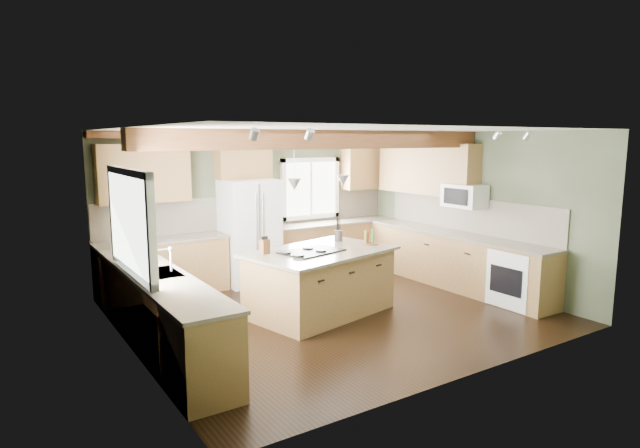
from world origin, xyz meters
TOP-DOWN VIEW (x-y plane):
  - floor at (0.00, 0.00)m, footprint 5.60×5.60m
  - ceiling at (0.00, 0.00)m, footprint 5.60×5.60m
  - wall_back at (0.00, 2.50)m, footprint 5.60×0.00m
  - wall_left at (-2.80, 0.00)m, footprint 0.00×5.00m
  - wall_right at (2.80, 0.00)m, footprint 0.00×5.00m
  - ceiling_beam at (0.00, 0.10)m, footprint 5.55×0.26m
  - soffit_trim at (0.00, 2.40)m, footprint 5.55×0.20m
  - backsplash_back at (0.00, 2.48)m, footprint 5.58×0.03m
  - backsplash_right at (2.78, 0.05)m, footprint 0.03×3.70m
  - base_cab_back_left at (-1.79, 2.20)m, footprint 2.02×0.60m
  - counter_back_left at (-1.79, 2.20)m, footprint 2.06×0.64m
  - base_cab_back_right at (1.49, 2.20)m, footprint 2.62×0.60m
  - counter_back_right at (1.49, 2.20)m, footprint 2.66×0.64m
  - base_cab_left at (-2.50, 0.05)m, footprint 0.60×3.70m
  - counter_left at (-2.50, 0.05)m, footprint 0.64×3.74m
  - base_cab_right at (2.50, 0.05)m, footprint 0.60×3.70m
  - counter_right at (2.50, 0.05)m, footprint 0.64×3.74m
  - upper_cab_back_left at (-1.99, 2.33)m, footprint 1.40×0.35m
  - upper_cab_over_fridge at (-0.30, 2.33)m, footprint 0.96×0.35m
  - upper_cab_right at (2.62, 0.90)m, footprint 0.35×2.20m
  - upper_cab_back_corner at (2.30, 2.33)m, footprint 0.90×0.35m
  - window_left at (-2.78, 0.05)m, footprint 0.04×1.60m
  - window_back at (1.15, 2.48)m, footprint 1.10×0.04m
  - sink at (-2.50, 0.05)m, footprint 0.50×0.65m
  - faucet at (-2.32, 0.05)m, footprint 0.02×0.02m
  - dishwasher at (-2.49, -1.25)m, footprint 0.60×0.60m
  - oven at (2.49, -1.25)m, footprint 0.60×0.72m
  - microwave at (2.58, -0.05)m, footprint 0.40×0.70m
  - pendant_left at (-0.65, -0.01)m, footprint 0.18×0.18m
  - pendant_right at (0.30, 0.21)m, footprint 0.18×0.18m
  - refrigerator at (-0.30, 2.12)m, footprint 0.90×0.74m
  - island at (-0.17, 0.10)m, footprint 2.15×1.58m
  - island_top at (-0.17, 0.10)m, footprint 2.30×1.74m
  - cooktop at (-0.33, 0.06)m, footprint 0.94×0.73m
  - knife_block at (-0.94, 0.31)m, footprint 0.14×0.11m
  - utensil_crock at (0.46, 0.54)m, footprint 0.16×0.16m
  - bottle_tray at (0.71, 0.08)m, footprint 0.29×0.29m

SIDE VIEW (x-z plane):
  - floor at x=0.00m, z-range 0.00..0.00m
  - dishwasher at x=-2.49m, z-range 0.01..0.85m
  - oven at x=2.49m, z-range 0.01..0.85m
  - base_cab_back_left at x=-1.79m, z-range 0.00..0.88m
  - base_cab_back_right at x=1.49m, z-range 0.00..0.88m
  - base_cab_left at x=-2.50m, z-range 0.00..0.88m
  - base_cab_right at x=2.50m, z-range 0.00..0.88m
  - island at x=-0.17m, z-range 0.00..0.88m
  - counter_back_left at x=-1.79m, z-range 0.88..0.92m
  - counter_back_right at x=1.49m, z-range 0.88..0.92m
  - counter_left at x=-2.50m, z-range 0.88..0.92m
  - counter_right at x=2.50m, z-range 0.88..0.92m
  - refrigerator at x=-0.30m, z-range 0.00..1.80m
  - island_top at x=-0.17m, z-range 0.88..0.92m
  - sink at x=-2.50m, z-range 0.89..0.92m
  - cooktop at x=-0.33m, z-range 0.92..0.94m
  - utensil_crock at x=0.46m, z-range 0.92..1.08m
  - knife_block at x=-0.94m, z-range 0.92..1.12m
  - bottle_tray at x=0.71m, z-range 0.92..1.15m
  - faucet at x=-2.32m, z-range 0.91..1.19m
  - backsplash_back at x=0.00m, z-range 0.92..1.50m
  - backsplash_right at x=2.78m, z-range 0.92..1.50m
  - wall_back at x=0.00m, z-range -1.50..4.10m
  - wall_left at x=-2.80m, z-range -1.20..3.80m
  - wall_right at x=2.80m, z-range -1.20..3.80m
  - window_back at x=1.15m, z-range 1.05..2.05m
  - window_left at x=-2.78m, z-range 1.02..2.08m
  - microwave at x=2.58m, z-range 1.36..1.74m
  - pendant_left at x=-0.65m, z-range 1.80..1.96m
  - pendant_right at x=0.30m, z-range 1.80..1.96m
  - upper_cab_back_left at x=-1.99m, z-range 1.50..2.40m
  - upper_cab_right at x=2.62m, z-range 1.50..2.40m
  - upper_cab_back_corner at x=2.30m, z-range 1.50..2.40m
  - upper_cab_over_fridge at x=-0.30m, z-range 1.80..2.50m
  - ceiling_beam at x=0.00m, z-range 2.34..2.60m
  - soffit_trim at x=0.00m, z-range 2.49..2.59m
  - ceiling at x=0.00m, z-range 2.60..2.60m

